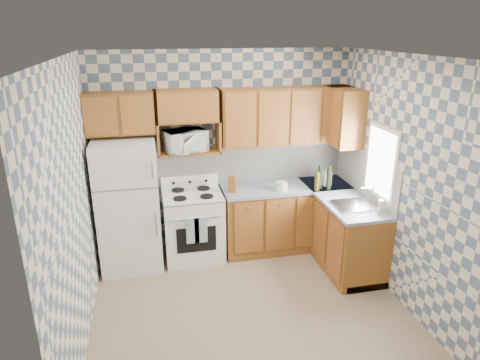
# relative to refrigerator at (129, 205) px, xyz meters

# --- Properties ---
(floor) EXTENTS (3.40, 3.40, 0.00)m
(floor) POSITION_rel_refrigerator_xyz_m (1.27, -1.25, -0.84)
(floor) COLOR #79674C
(floor) RESTS_ON ground
(back_wall) EXTENTS (3.40, 0.02, 2.70)m
(back_wall) POSITION_rel_refrigerator_xyz_m (1.27, 0.35, 0.51)
(back_wall) COLOR slate
(back_wall) RESTS_ON ground
(right_wall) EXTENTS (0.02, 3.20, 2.70)m
(right_wall) POSITION_rel_refrigerator_xyz_m (2.97, -1.25, 0.51)
(right_wall) COLOR slate
(right_wall) RESTS_ON ground
(backsplash_back) EXTENTS (2.60, 0.02, 0.56)m
(backsplash_back) POSITION_rel_refrigerator_xyz_m (1.68, 0.34, 0.36)
(backsplash_back) COLOR silver
(backsplash_back) RESTS_ON back_wall
(backsplash_right) EXTENTS (0.02, 1.60, 0.56)m
(backsplash_right) POSITION_rel_refrigerator_xyz_m (2.96, -0.45, 0.36)
(backsplash_right) COLOR silver
(backsplash_right) RESTS_ON right_wall
(refrigerator) EXTENTS (0.75, 0.70, 1.68)m
(refrigerator) POSITION_rel_refrigerator_xyz_m (0.00, 0.00, 0.00)
(refrigerator) COLOR white
(refrigerator) RESTS_ON floor
(stove_body) EXTENTS (0.76, 0.65, 0.90)m
(stove_body) POSITION_rel_refrigerator_xyz_m (0.80, 0.03, -0.39)
(stove_body) COLOR white
(stove_body) RESTS_ON floor
(cooktop) EXTENTS (0.76, 0.65, 0.02)m
(cooktop) POSITION_rel_refrigerator_xyz_m (0.80, 0.03, 0.07)
(cooktop) COLOR silver
(cooktop) RESTS_ON stove_body
(backguard) EXTENTS (0.76, 0.08, 0.17)m
(backguard) POSITION_rel_refrigerator_xyz_m (0.80, 0.30, 0.16)
(backguard) COLOR white
(backguard) RESTS_ON cooktop
(dish_towel_left) EXTENTS (0.16, 0.02, 0.34)m
(dish_towel_left) POSITION_rel_refrigerator_xyz_m (0.76, -0.32, -0.28)
(dish_towel_left) COLOR navy
(dish_towel_left) RESTS_ON stove_body
(dish_towel_right) EXTENTS (0.16, 0.02, 0.34)m
(dish_towel_right) POSITION_rel_refrigerator_xyz_m (0.86, -0.32, -0.28)
(dish_towel_right) COLOR navy
(dish_towel_right) RESTS_ON stove_body
(base_cabinets_back) EXTENTS (1.75, 0.60, 0.88)m
(base_cabinets_back) POSITION_rel_refrigerator_xyz_m (2.10, 0.05, -0.40)
(base_cabinets_back) COLOR brown
(base_cabinets_back) RESTS_ON floor
(base_cabinets_right) EXTENTS (0.60, 1.60, 0.88)m
(base_cabinets_right) POSITION_rel_refrigerator_xyz_m (2.67, -0.45, -0.40)
(base_cabinets_right) COLOR brown
(base_cabinets_right) RESTS_ON floor
(countertop_back) EXTENTS (1.77, 0.63, 0.04)m
(countertop_back) POSITION_rel_refrigerator_xyz_m (2.10, 0.05, 0.06)
(countertop_back) COLOR slate
(countertop_back) RESTS_ON base_cabinets_back
(countertop_right) EXTENTS (0.63, 1.60, 0.04)m
(countertop_right) POSITION_rel_refrigerator_xyz_m (2.67, -0.45, 0.06)
(countertop_right) COLOR slate
(countertop_right) RESTS_ON base_cabinets_right
(upper_cabinets_back) EXTENTS (1.75, 0.33, 0.74)m
(upper_cabinets_back) POSITION_rel_refrigerator_xyz_m (2.10, 0.19, 1.01)
(upper_cabinets_back) COLOR brown
(upper_cabinets_back) RESTS_ON back_wall
(upper_cabinets_fridge) EXTENTS (0.82, 0.33, 0.50)m
(upper_cabinets_fridge) POSITION_rel_refrigerator_xyz_m (-0.02, 0.19, 1.13)
(upper_cabinets_fridge) COLOR brown
(upper_cabinets_fridge) RESTS_ON back_wall
(upper_cabinets_right) EXTENTS (0.33, 0.70, 0.74)m
(upper_cabinets_right) POSITION_rel_refrigerator_xyz_m (2.81, 0.00, 1.01)
(upper_cabinets_right) COLOR brown
(upper_cabinets_right) RESTS_ON right_wall
(microwave_shelf) EXTENTS (0.80, 0.33, 0.03)m
(microwave_shelf) POSITION_rel_refrigerator_xyz_m (0.80, 0.19, 0.60)
(microwave_shelf) COLOR brown
(microwave_shelf) RESTS_ON back_wall
(microwave) EXTENTS (0.60, 0.50, 0.28)m
(microwave) POSITION_rel_refrigerator_xyz_m (0.75, 0.15, 0.75)
(microwave) COLOR white
(microwave) RESTS_ON microwave_shelf
(sink) EXTENTS (0.48, 0.40, 0.03)m
(sink) POSITION_rel_refrigerator_xyz_m (2.67, -0.80, 0.09)
(sink) COLOR #B7B7BC
(sink) RESTS_ON countertop_right
(window) EXTENTS (0.02, 0.66, 0.86)m
(window) POSITION_rel_refrigerator_xyz_m (2.96, -0.80, 0.61)
(window) COLOR silver
(window) RESTS_ON right_wall
(bottle_0) EXTENTS (0.07, 0.07, 0.30)m
(bottle_0) POSITION_rel_refrigerator_xyz_m (2.49, -0.13, 0.23)
(bottle_0) COLOR black
(bottle_0) RESTS_ON countertop_back
(bottle_1) EXTENTS (0.07, 0.07, 0.28)m
(bottle_1) POSITION_rel_refrigerator_xyz_m (2.59, -0.19, 0.22)
(bottle_1) COLOR black
(bottle_1) RESTS_ON countertop_back
(bottle_2) EXTENTS (0.07, 0.07, 0.26)m
(bottle_2) POSITION_rel_refrigerator_xyz_m (2.64, -0.09, 0.21)
(bottle_2) COLOR #4E3813
(bottle_2) RESTS_ON countertop_back
(bottle_3) EXTENTS (0.07, 0.07, 0.24)m
(bottle_3) POSITION_rel_refrigerator_xyz_m (2.42, -0.21, 0.20)
(bottle_3) COLOR #4E3813
(bottle_3) RESTS_ON countertop_back
(knife_block) EXTENTS (0.12, 0.12, 0.21)m
(knife_block) POSITION_rel_refrigerator_xyz_m (1.32, -0.02, 0.19)
(knife_block) COLOR brown
(knife_block) RESTS_ON countertop_back
(electric_kettle) EXTENTS (0.14, 0.14, 0.18)m
(electric_kettle) POSITION_rel_refrigerator_xyz_m (2.63, -0.04, 0.17)
(electric_kettle) COLOR white
(electric_kettle) RESTS_ON countertop_back
(food_containers) EXTENTS (0.17, 0.17, 0.11)m
(food_containers) POSITION_rel_refrigerator_xyz_m (1.97, -0.10, 0.14)
(food_containers) COLOR beige
(food_containers) RESTS_ON countertop_back
(soap_bottle) EXTENTS (0.06, 0.06, 0.17)m
(soap_bottle) POSITION_rel_refrigerator_xyz_m (2.85, -1.07, 0.17)
(soap_bottle) COLOR beige
(soap_bottle) RESTS_ON countertop_right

